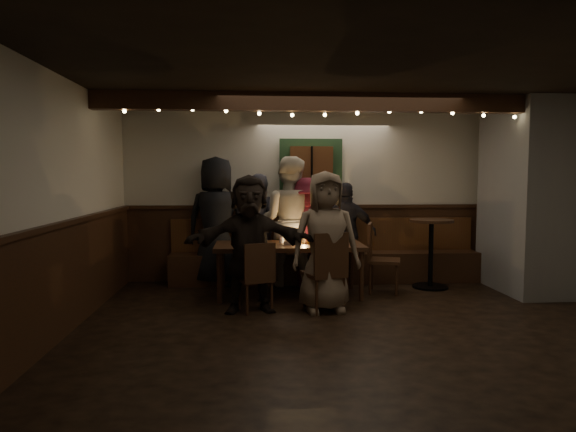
{
  "coord_description": "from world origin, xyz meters",
  "views": [
    {
      "loc": [
        -1.1,
        -5.31,
        1.6
      ],
      "look_at": [
        -0.61,
        1.6,
        1.05
      ],
      "focal_mm": 32.0,
      "sensor_mm": 36.0,
      "label": 1
    }
  ],
  "objects": [
    {
      "name": "person_f",
      "position": [
        -1.13,
        0.66,
        0.8
      ],
      "size": [
        1.52,
        0.55,
        1.61
      ],
      "primitive_type": "imported",
      "rotation": [
        0.0,
        0.0,
        0.05
      ],
      "color": "black",
      "rests_on": "ground"
    },
    {
      "name": "person_e",
      "position": [
        0.3,
        2.15,
        0.75
      ],
      "size": [
        0.93,
        0.54,
        1.5
      ],
      "primitive_type": "imported",
      "rotation": [
        0.0,
        0.0,
        2.93
      ],
      "color": "black",
      "rests_on": "ground"
    },
    {
      "name": "chair_near_right",
      "position": [
        -0.23,
        0.53,
        0.53
      ],
      "size": [
        0.54,
        0.54,
        0.95
      ],
      "color": "black",
      "rests_on": "ground"
    },
    {
      "name": "person_a",
      "position": [
        -1.6,
        2.15,
        0.93
      ],
      "size": [
        1.03,
        0.8,
        1.87
      ],
      "primitive_type": "imported",
      "rotation": [
        0.0,
        0.0,
        2.89
      ],
      "color": "black",
      "rests_on": "ground"
    },
    {
      "name": "chair_end",
      "position": [
        0.61,
        1.52,
        0.53
      ],
      "size": [
        0.54,
        0.54,
        0.95
      ],
      "color": "black",
      "rests_on": "ground"
    },
    {
      "name": "dining_table",
      "position": [
        -0.61,
        1.4,
        0.64
      ],
      "size": [
        1.95,
        0.84,
        0.84
      ],
      "color": "black",
      "rests_on": "ground"
    },
    {
      "name": "person_g",
      "position": [
        -0.24,
        0.6,
        0.83
      ],
      "size": [
        0.85,
        0.59,
        1.65
      ],
      "primitive_type": "imported",
      "rotation": [
        0.0,
        0.0,
        0.08
      ],
      "color": "#776350",
      "rests_on": "ground"
    },
    {
      "name": "room",
      "position": [
        1.07,
        1.42,
        1.07
      ],
      "size": [
        6.02,
        5.01,
        2.62
      ],
      "color": "black",
      "rests_on": "ground"
    },
    {
      "name": "chair_near_left",
      "position": [
        -1.04,
        0.59,
        0.47
      ],
      "size": [
        0.47,
        0.47,
        0.83
      ],
      "color": "black",
      "rests_on": "ground"
    },
    {
      "name": "person_d",
      "position": [
        -0.31,
        2.04,
        0.78
      ],
      "size": [
        1.05,
        0.64,
        1.57
      ],
      "primitive_type": "imported",
      "rotation": [
        0.0,
        0.0,
        3.08
      ],
      "color": "#4E111D",
      "rests_on": "ground"
    },
    {
      "name": "person_b",
      "position": [
        -1.03,
        2.12,
        0.81
      ],
      "size": [
        0.69,
        0.57,
        1.62
      ],
      "primitive_type": "imported",
      "rotation": [
        0.0,
        0.0,
        3.49
      ],
      "color": "#2D2D38",
      "rests_on": "ground"
    },
    {
      "name": "high_top",
      "position": [
        1.44,
        1.74,
        0.62
      ],
      "size": [
        0.61,
        0.61,
        0.98
      ],
      "color": "black",
      "rests_on": "ground"
    },
    {
      "name": "person_c",
      "position": [
        -0.56,
        2.06,
        0.93
      ],
      "size": [
        1.09,
        0.97,
        1.87
      ],
      "primitive_type": "imported",
      "rotation": [
        0.0,
        0.0,
        2.8
      ],
      "color": "beige",
      "rests_on": "ground"
    }
  ]
}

